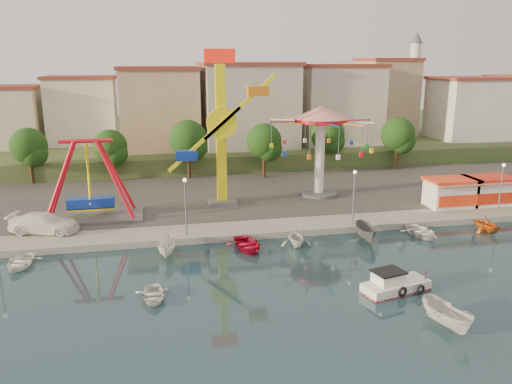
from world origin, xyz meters
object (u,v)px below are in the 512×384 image
object	(u,v)px
pirate_ship_ride	(89,181)
wave_swinger	(321,131)
van	(44,223)
cabin_motorboat	(394,286)
kamikaze_tower	(225,133)
skiff	(447,316)
rowboat_a	(153,295)

from	to	relation	value
pirate_ship_ride	wave_swinger	xyz separation A→B (m)	(25.14, 3.83, 3.80)
wave_swinger	van	size ratio (longest dim) A/B	1.87
wave_swinger	cabin_motorboat	xyz separation A→B (m)	(-2.58, -24.22, -7.73)
pirate_ship_ride	cabin_motorboat	distance (m)	30.66
kamikaze_tower	skiff	bearing A→B (deg)	-71.29
rowboat_a	cabin_motorboat	bearing A→B (deg)	-10.49
kamikaze_tower	cabin_motorboat	distance (m)	25.51
kamikaze_tower	skiff	size ratio (longest dim) A/B	4.09
kamikaze_tower	van	bearing A→B (deg)	-161.51
skiff	wave_swinger	bearing A→B (deg)	76.69
cabin_motorboat	rowboat_a	bearing A→B (deg)	158.99
pirate_ship_ride	rowboat_a	distance (m)	19.47
van	skiff	bearing A→B (deg)	-113.93
wave_swinger	cabin_motorboat	world-z (taller)	wave_swinger
pirate_ship_ride	van	size ratio (longest dim) A/B	1.61
kamikaze_tower	rowboat_a	size ratio (longest dim) A/B	5.04
skiff	kamikaze_tower	bearing A→B (deg)	98.86
rowboat_a	skiff	bearing A→B (deg)	-25.92
van	wave_swinger	bearing A→B (deg)	-60.43
skiff	cabin_motorboat	bearing A→B (deg)	88.90
kamikaze_tower	wave_swinger	size ratio (longest dim) A/B	1.42
kamikaze_tower	wave_swinger	distance (m)	11.33
pirate_ship_ride	skiff	bearing A→B (deg)	-47.64
rowboat_a	skiff	xyz separation A→B (m)	(17.54, -7.49, 0.44)
rowboat_a	skiff	distance (m)	19.08
cabin_motorboat	skiff	size ratio (longest dim) A/B	1.29
pirate_ship_ride	kamikaze_tower	xyz separation A→B (m)	(13.92, 2.25, 4.03)
skiff	van	xyz separation A→B (m)	(-27.14, 21.95, 0.72)
pirate_ship_ride	rowboat_a	world-z (taller)	pirate_ship_ride
pirate_ship_ride	van	bearing A→B (deg)	-135.87
rowboat_a	van	bearing A→B (deg)	120.76
van	kamikaze_tower	bearing A→B (deg)	-56.46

